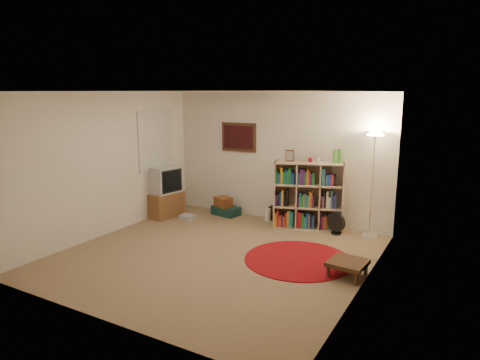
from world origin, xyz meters
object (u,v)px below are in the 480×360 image
(floor_fan, at_px, (336,223))
(side_table, at_px, (348,264))
(suitcase, at_px, (226,211))
(bookshelf, at_px, (307,197))
(tv_stand, at_px, (164,192))
(floor_lamp, at_px, (374,150))

(floor_fan, height_order, side_table, floor_fan)
(suitcase, xyz_separation_m, side_table, (3.03, -1.77, 0.10))
(side_table, bearing_deg, bookshelf, 125.94)
(tv_stand, bearing_deg, floor_fan, 19.31)
(suitcase, bearing_deg, side_table, -18.89)
(suitcase, bearing_deg, floor_fan, 9.09)
(bookshelf, bearing_deg, suitcase, 160.30)
(bookshelf, height_order, side_table, bookshelf)
(suitcase, distance_m, side_table, 3.52)
(tv_stand, relative_size, suitcase, 1.70)
(floor_fan, relative_size, suitcase, 0.66)
(bookshelf, distance_m, floor_fan, 0.71)
(floor_fan, bearing_deg, side_table, -48.58)
(bookshelf, xyz_separation_m, floor_fan, (0.58, -0.06, -0.41))
(tv_stand, distance_m, side_table, 4.24)
(side_table, bearing_deg, suitcase, 149.69)
(floor_fan, xyz_separation_m, tv_stand, (-3.41, -0.59, 0.30))
(floor_fan, bearing_deg, suitcase, -162.92)
(bookshelf, relative_size, side_table, 2.84)
(floor_fan, distance_m, tv_stand, 3.47)
(suitcase, bearing_deg, floor_lamp, 12.30)
(tv_stand, height_order, side_table, tv_stand)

